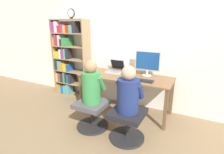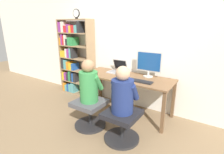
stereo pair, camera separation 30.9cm
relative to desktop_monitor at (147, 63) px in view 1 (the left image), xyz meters
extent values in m
plane|color=#846B4C|center=(-0.35, -0.53, -0.96)|extent=(14.00, 14.00, 0.00)
cube|color=white|center=(-0.35, 0.19, 0.34)|extent=(10.00, 0.05, 2.60)
cube|color=brown|center=(-0.35, -0.20, -0.26)|extent=(1.71, 0.66, 0.03)
cube|color=brown|center=(-1.16, -0.49, -0.62)|extent=(0.05, 0.05, 0.69)
cube|color=brown|center=(0.47, -0.49, -0.62)|extent=(0.05, 0.05, 0.69)
cube|color=brown|center=(-1.16, 0.09, -0.62)|extent=(0.05, 0.05, 0.69)
cube|color=brown|center=(0.47, 0.09, -0.62)|extent=(0.05, 0.05, 0.69)
cylinder|color=beige|center=(0.00, 0.00, -0.24)|extent=(0.17, 0.17, 0.01)
cylinder|color=beige|center=(0.00, 0.00, -0.19)|extent=(0.04, 0.04, 0.08)
cube|color=beige|center=(0.00, 0.00, 0.03)|extent=(0.47, 0.02, 0.37)
cube|color=#19478C|center=(0.00, -0.01, 0.03)|extent=(0.42, 0.01, 0.31)
cube|color=#B7B7BC|center=(-0.63, -0.09, -0.24)|extent=(0.31, 0.24, 0.02)
cube|color=gray|center=(-0.63, -0.09, -0.23)|extent=(0.27, 0.19, 0.00)
cube|color=#B7B7BC|center=(-0.63, 0.08, -0.12)|extent=(0.31, 0.10, 0.22)
cube|color=black|center=(-0.63, 0.07, -0.12)|extent=(0.27, 0.08, 0.19)
cube|color=#232326|center=(0.00, -0.35, -0.24)|extent=(0.41, 0.13, 0.02)
cube|color=black|center=(0.00, -0.35, -0.22)|extent=(0.38, 0.11, 0.00)
ellipsoid|color=black|center=(-0.28, -0.38, -0.23)|extent=(0.06, 0.09, 0.03)
cylinder|color=#262628|center=(0.03, -0.97, -0.95)|extent=(0.52, 0.52, 0.04)
cylinder|color=#262628|center=(0.03, -0.97, -0.76)|extent=(0.05, 0.05, 0.34)
cube|color=black|center=(0.03, -0.97, -0.55)|extent=(0.47, 0.48, 0.07)
cylinder|color=#262628|center=(-0.60, -0.95, -0.95)|extent=(0.52, 0.52, 0.04)
cylinder|color=#262628|center=(-0.60, -0.95, -0.76)|extent=(0.05, 0.05, 0.34)
cube|color=#4C4C51|center=(-0.60, -0.95, -0.55)|extent=(0.47, 0.48, 0.07)
cylinder|color=navy|center=(0.03, -0.97, -0.28)|extent=(0.30, 0.30, 0.47)
sphere|color=tan|center=(0.03, -0.97, 0.05)|extent=(0.20, 0.20, 0.20)
cylinder|color=navy|center=(-0.12, -0.90, -0.21)|extent=(0.09, 0.21, 0.27)
cylinder|color=navy|center=(0.17, -0.90, -0.21)|extent=(0.09, 0.21, 0.27)
cylinder|color=#388C47|center=(-0.60, -0.95, -0.27)|extent=(0.29, 0.29, 0.49)
sphere|color=#A87A56|center=(-0.60, -0.95, 0.06)|extent=(0.20, 0.20, 0.20)
cylinder|color=#388C47|center=(-0.73, -0.88, -0.20)|extent=(0.08, 0.21, 0.27)
cylinder|color=#388C47|center=(-0.46, -0.88, -0.20)|extent=(0.08, 0.21, 0.27)
cube|color=#997A56|center=(-2.21, 0.00, -0.10)|extent=(0.02, 0.28, 1.74)
cube|color=#997A56|center=(-1.34, 0.00, -0.10)|extent=(0.02, 0.28, 1.74)
cube|color=#997A56|center=(-1.77, 0.00, -0.95)|extent=(0.84, 0.27, 0.02)
cube|color=#997A56|center=(-1.77, 0.00, -0.67)|extent=(0.84, 0.27, 0.02)
cube|color=#997A56|center=(-1.77, 0.00, -0.38)|extent=(0.84, 0.27, 0.02)
cube|color=#997A56|center=(-1.77, 0.00, -0.10)|extent=(0.84, 0.27, 0.02)
cube|color=#997A56|center=(-1.77, 0.00, 0.19)|extent=(0.84, 0.27, 0.02)
cube|color=#997A56|center=(-1.77, 0.00, 0.48)|extent=(0.84, 0.27, 0.02)
cube|color=#997A56|center=(-1.77, 0.00, 0.76)|extent=(0.84, 0.27, 0.02)
cube|color=orange|center=(-2.16, -0.04, -0.84)|extent=(0.06, 0.19, 0.19)
cube|color=teal|center=(-2.09, -0.03, -0.86)|extent=(0.06, 0.20, 0.16)
cube|color=#1E4C9E|center=(-2.02, -0.04, -0.84)|extent=(0.05, 0.18, 0.19)
cube|color=teal|center=(-1.95, -0.02, -0.84)|extent=(0.08, 0.22, 0.19)
cube|color=teal|center=(-1.86, -0.04, -0.82)|extent=(0.09, 0.19, 0.23)
cube|color=gold|center=(-2.16, -0.01, -0.56)|extent=(0.06, 0.24, 0.19)
cube|color=#8C338C|center=(-2.08, -0.04, -0.56)|extent=(0.07, 0.18, 0.19)
cube|color=#262628|center=(-2.01, -0.05, -0.56)|extent=(0.07, 0.17, 0.18)
cube|color=#2D8C47|center=(-1.94, -0.02, -0.54)|extent=(0.06, 0.22, 0.24)
cube|color=#262628|center=(-1.88, -0.02, -0.54)|extent=(0.04, 0.23, 0.23)
cube|color=#1E4C9E|center=(-1.83, -0.05, -0.55)|extent=(0.05, 0.16, 0.20)
cube|color=#262628|center=(-1.77, -0.02, -0.55)|extent=(0.06, 0.22, 0.22)
cube|color=#262628|center=(-2.15, -0.03, -0.25)|extent=(0.08, 0.21, 0.24)
cube|color=teal|center=(-2.06, -0.04, -0.26)|extent=(0.08, 0.18, 0.22)
cube|color=orange|center=(-1.98, -0.05, -0.28)|extent=(0.07, 0.16, 0.18)
cube|color=gold|center=(-1.89, -0.02, -0.29)|extent=(0.09, 0.22, 0.15)
cube|color=#1E4C9E|center=(-1.81, -0.02, -0.29)|extent=(0.06, 0.22, 0.16)
cube|color=gold|center=(-2.15, -0.05, -0.01)|extent=(0.07, 0.17, 0.14)
cube|color=gold|center=(-2.07, -0.05, -0.01)|extent=(0.08, 0.16, 0.15)
cube|color=silver|center=(-2.00, -0.04, 0.02)|extent=(0.05, 0.19, 0.20)
cube|color=#8C338C|center=(-1.93, -0.04, 0.02)|extent=(0.07, 0.18, 0.20)
cube|color=teal|center=(-1.86, -0.05, 0.03)|extent=(0.05, 0.17, 0.22)
cube|color=#262628|center=(-1.80, -0.05, 0.03)|extent=(0.07, 0.16, 0.23)
cube|color=orange|center=(-2.16, -0.05, 0.28)|extent=(0.05, 0.17, 0.16)
cube|color=#8C338C|center=(-2.11, -0.04, 0.32)|extent=(0.04, 0.19, 0.24)
cube|color=red|center=(-2.05, -0.04, 0.31)|extent=(0.05, 0.18, 0.21)
cube|color=silver|center=(-2.00, -0.02, 0.32)|extent=(0.04, 0.22, 0.23)
cube|color=#262628|center=(-1.95, -0.05, 0.28)|extent=(0.05, 0.17, 0.15)
cube|color=#2D8C47|center=(-1.87, -0.05, 0.29)|extent=(0.09, 0.17, 0.18)
cube|color=#2D8C47|center=(-1.80, -0.01, 0.29)|extent=(0.05, 0.23, 0.18)
cube|color=#8C338C|center=(-2.14, -0.04, 0.60)|extent=(0.08, 0.18, 0.23)
cube|color=silver|center=(-2.05, -0.02, 0.61)|extent=(0.08, 0.22, 0.23)
cube|color=red|center=(-1.97, -0.03, 0.56)|extent=(0.09, 0.21, 0.15)
cube|color=#8C338C|center=(-1.89, -0.02, 0.58)|extent=(0.07, 0.21, 0.18)
cube|color=gold|center=(-1.82, -0.05, 0.56)|extent=(0.06, 0.17, 0.15)
cube|color=red|center=(-1.73, -0.04, 0.57)|extent=(0.09, 0.18, 0.16)
cube|color=teal|center=(-1.64, -0.04, 0.57)|extent=(0.08, 0.17, 0.16)
cube|color=#262628|center=(-1.56, -0.03, 0.61)|extent=(0.07, 0.21, 0.24)
cube|color=black|center=(-1.63, -0.08, 0.78)|extent=(0.06, 0.03, 0.02)
cylinder|color=black|center=(-1.63, -0.08, 0.88)|extent=(0.18, 0.02, 0.18)
cylinder|color=white|center=(-1.63, -0.09, 0.88)|extent=(0.15, 0.00, 0.15)
camera|label=1|loc=(0.86, -3.05, 0.67)|focal=28.00mm
camera|label=2|loc=(1.13, -2.90, 0.67)|focal=28.00mm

